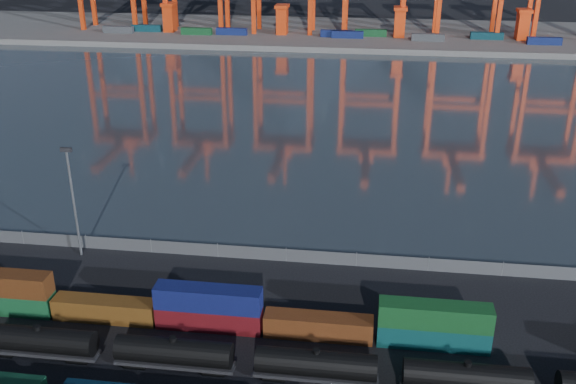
# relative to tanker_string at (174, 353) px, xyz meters

# --- Properties ---
(harbor_water) EXTENTS (700.00, 700.00, 0.00)m
(harbor_water) POSITION_rel_tanker_string_xyz_m (8.92, 101.84, -2.04)
(harbor_water) COLOR #273239
(harbor_water) RESTS_ON ground
(far_quay) EXTENTS (700.00, 70.00, 2.00)m
(far_quay) POSITION_rel_tanker_string_xyz_m (8.92, 206.84, -1.05)
(far_quay) COLOR #514F4C
(far_quay) RESTS_ON ground
(container_row_north) EXTENTS (129.82, 2.60, 5.54)m
(container_row_north) POSITION_rel_tanker_string_xyz_m (-11.19, 7.87, 0.18)
(container_row_north) COLOR navy
(container_row_north) RESTS_ON ground
(tanker_string) EXTENTS (106.31, 2.86, 4.09)m
(tanker_string) POSITION_rel_tanker_string_xyz_m (0.00, 0.00, 0.00)
(tanker_string) COLOR black
(tanker_string) RESTS_ON ground
(waterfront_fence) EXTENTS (160.12, 0.12, 2.20)m
(waterfront_fence) POSITION_rel_tanker_string_xyz_m (8.92, 24.84, -1.05)
(waterfront_fence) COLOR #595B5E
(waterfront_fence) RESTS_ON ground
(yard_light_mast) EXTENTS (1.60, 0.40, 16.60)m
(yard_light_mast) POSITION_rel_tanker_string_xyz_m (-21.08, 22.84, 7.25)
(yard_light_mast) COLOR slate
(yard_light_mast) RESTS_ON ground
(quay_containers) EXTENTS (172.58, 10.99, 2.60)m
(quay_containers) POSITION_rel_tanker_string_xyz_m (-2.08, 192.31, 1.25)
(quay_containers) COLOR navy
(quay_containers) RESTS_ON far_quay
(straddle_carriers) EXTENTS (140.00, 7.00, 11.10)m
(straddle_carriers) POSITION_rel_tanker_string_xyz_m (6.42, 196.84, 5.77)
(straddle_carriers) COLOR #ED3B10
(straddle_carriers) RESTS_ON far_quay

